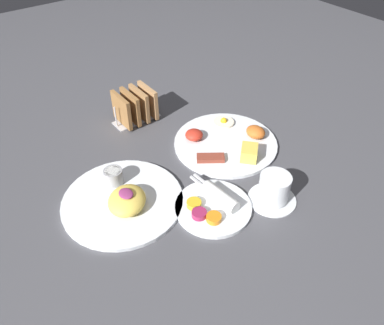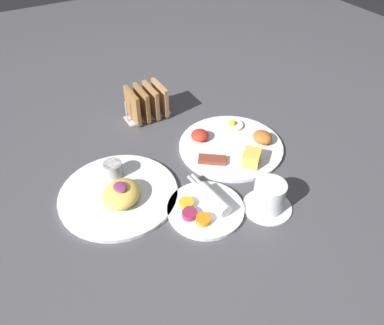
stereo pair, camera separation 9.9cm
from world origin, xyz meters
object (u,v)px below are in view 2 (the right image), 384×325
(plate_condiments, at_px, (206,207))
(toast_rack, at_px, (147,103))
(coffee_cup, at_px, (269,197))
(plate_foreground, at_px, (119,192))
(plate_breakfast, at_px, (232,145))

(plate_condiments, bearing_deg, toast_rack, 173.67)
(coffee_cup, bearing_deg, plate_condiments, -116.16)
(plate_foreground, distance_m, coffee_cup, 0.37)
(plate_condiments, distance_m, toast_rack, 0.45)
(plate_condiments, distance_m, plate_foreground, 0.22)
(coffee_cup, bearing_deg, plate_breakfast, 166.00)
(coffee_cup, bearing_deg, toast_rack, -170.49)
(toast_rack, height_order, coffee_cup, toast_rack)
(plate_foreground, xyz_separation_m, toast_rack, (-0.30, 0.21, 0.03))
(plate_breakfast, bearing_deg, plate_foreground, -86.65)
(plate_breakfast, relative_size, coffee_cup, 2.51)
(plate_condiments, bearing_deg, plate_foreground, -132.19)
(plate_foreground, height_order, coffee_cup, coffee_cup)
(plate_breakfast, height_order, plate_foreground, plate_foreground)
(toast_rack, relative_size, coffee_cup, 1.23)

